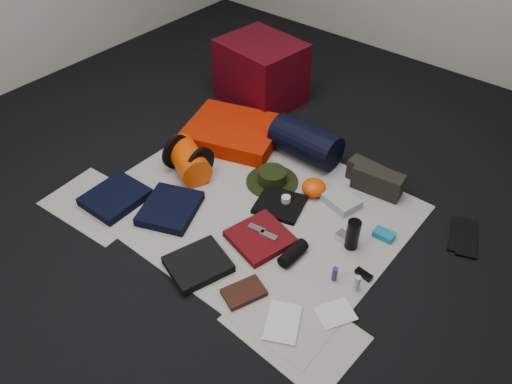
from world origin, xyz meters
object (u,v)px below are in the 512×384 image
Objects in this scene: sleeping_pad at (234,132)px; compact_camera at (345,238)px; paperback_book at (244,292)px; stuff_sack at (188,160)px; red_cabinet at (261,72)px; navy_duffel at (305,142)px; water_bottle at (353,234)px.

sleeping_pad reaches higher than compact_camera.
stuff_sack is at bearing 172.02° from paperback_book.
red_cabinet is at bearing 153.51° from compact_camera.
stuff_sack is 0.73m from navy_duffel.
sleeping_pad is at bearing -163.10° from navy_duffel.
navy_duffel is 0.75m from compact_camera.
stuff_sack reaches higher than sleeping_pad.
water_bottle is at bearing 5.21° from stuff_sack.
water_bottle is 0.63m from paperback_book.
water_bottle reaches higher than sleeping_pad.
navy_duffel reaches higher than water_bottle.
sleeping_pad is 1.35× the size of navy_duffel.
red_cabinet is 3.07× the size of water_bottle.
water_bottle is at bearing 90.29° from paperback_book.
navy_duffel is at bearing 132.42° from paperback_book.
red_cabinet is at bearing 109.30° from sleeping_pad.
stuff_sack is 0.72× the size of navy_duffel.
navy_duffel reaches higher than sleeping_pad.
water_bottle is (1.28, -0.84, -0.13)m from red_cabinet.
paperback_book is at bearing -46.57° from sleeping_pad.
water_bottle is at bearing -36.24° from navy_duffel.
stuff_sack is at bearing -70.99° from red_cabinet.
water_bottle is (0.63, -0.48, -0.03)m from navy_duffel.
sleeping_pad is 0.44m from stuff_sack.
sleeping_pad is (0.18, -0.51, -0.17)m from red_cabinet.
paperback_book is (0.85, -0.49, -0.08)m from stuff_sack.
red_cabinet is 5.43× the size of compact_camera.
sleeping_pad reaches higher than paperback_book.
sleeping_pad is at bearing 93.22° from stuff_sack.
stuff_sack is 0.98m from paperback_book.
water_bottle is at bearing -26.39° from red_cabinet.
red_cabinet reaches higher than paperback_book.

